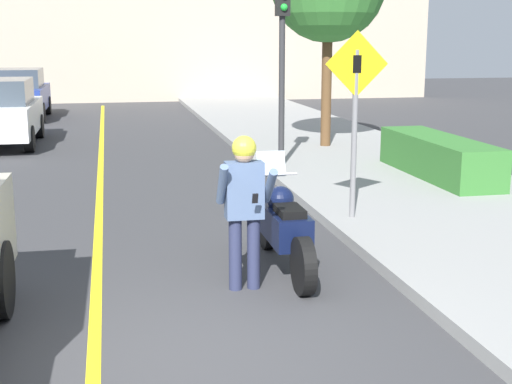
% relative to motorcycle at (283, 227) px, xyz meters
% --- Properties ---
extents(ground_plane, '(80.00, 80.00, 0.00)m').
position_rel_motorcycle_xyz_m(ground_plane, '(-1.56, -2.26, -0.51)').
color(ground_plane, '#38383A').
extents(sidewalk_curb, '(4.40, 44.00, 0.14)m').
position_rel_motorcycle_xyz_m(sidewalk_curb, '(3.24, 1.74, -0.43)').
color(sidewalk_curb, gray).
rests_on(sidewalk_curb, ground).
extents(road_center_line, '(0.12, 36.00, 0.01)m').
position_rel_motorcycle_xyz_m(road_center_line, '(-2.16, 3.74, -0.50)').
color(road_center_line, yellow).
rests_on(road_center_line, ground).
extents(building_backdrop, '(28.00, 1.20, 6.81)m').
position_rel_motorcycle_xyz_m(building_backdrop, '(-1.56, 23.74, 2.90)').
color(building_backdrop, '#B2A38E').
rests_on(building_backdrop, ground).
extents(motorcycle, '(0.62, 2.37, 1.30)m').
position_rel_motorcycle_xyz_m(motorcycle, '(0.00, 0.00, 0.00)').
color(motorcycle, black).
rests_on(motorcycle, ground).
extents(person_biker, '(0.59, 0.46, 1.68)m').
position_rel_motorcycle_xyz_m(person_biker, '(-0.58, -0.59, 0.51)').
color(person_biker, '#282D4C').
rests_on(person_biker, ground).
extents(crossing_sign, '(0.91, 0.08, 2.63)m').
position_rel_motorcycle_xyz_m(crossing_sign, '(1.43, 1.66, 1.22)').
color(crossing_sign, slate).
rests_on(crossing_sign, sidewalk_curb).
extents(traffic_light, '(0.26, 0.30, 3.70)m').
position_rel_motorcycle_xyz_m(traffic_light, '(1.44, 6.01, 2.21)').
color(traffic_light, '#2D2D30').
rests_on(traffic_light, sidewalk_curb).
extents(hedge_row, '(0.90, 3.51, 0.73)m').
position_rel_motorcycle_xyz_m(hedge_row, '(4.04, 4.34, 0.00)').
color(hedge_row, '#33702D').
rests_on(hedge_row, sidewalk_curb).
extents(parked_car_blue, '(1.88, 4.20, 1.68)m').
position_rel_motorcycle_xyz_m(parked_car_blue, '(-4.90, 17.39, 0.35)').
color(parked_car_blue, black).
rests_on(parked_car_blue, ground).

